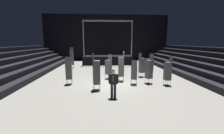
% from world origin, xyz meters
% --- Properties ---
extents(ground_plane, '(22.00, 30.00, 0.10)m').
position_xyz_m(ground_plane, '(0.00, 0.00, -0.05)').
color(ground_plane, gray).
extents(arena_end_wall, '(22.00, 0.30, 8.00)m').
position_xyz_m(arena_end_wall, '(0.00, 15.00, 4.00)').
color(arena_end_wall, black).
rests_on(arena_end_wall, ground_plane).
extents(bleacher_bank_left, '(4.50, 24.00, 2.70)m').
position_xyz_m(bleacher_bank_left, '(-8.75, 1.00, 1.35)').
color(bleacher_bank_left, black).
rests_on(bleacher_bank_left, ground_plane).
extents(bleacher_bank_right, '(4.50, 24.00, 2.70)m').
position_xyz_m(bleacher_bank_right, '(8.75, 1.00, 1.35)').
color(bleacher_bank_right, black).
rests_on(bleacher_bank_right, ground_plane).
extents(stage_riser, '(7.17, 2.70, 6.14)m').
position_xyz_m(stage_riser, '(-0.00, 10.06, 0.71)').
color(stage_riser, black).
rests_on(stage_riser, ground_plane).
extents(man_with_tie, '(0.57, 0.30, 1.71)m').
position_xyz_m(man_with_tie, '(-0.14, -3.10, 0.97)').
color(man_with_tie, black).
rests_on(man_with_tie, ground_plane).
extents(chair_stack_front_left, '(0.50, 0.50, 1.88)m').
position_xyz_m(chair_stack_front_left, '(1.65, -0.42, 0.94)').
color(chair_stack_front_left, '#B2B5BA').
rests_on(chair_stack_front_left, ground_plane).
extents(chair_stack_front_right, '(0.53, 0.53, 2.48)m').
position_xyz_m(chair_stack_front_right, '(-1.17, -1.56, 1.24)').
color(chair_stack_front_right, '#B2B5BA').
rests_on(chair_stack_front_right, ground_plane).
extents(chair_stack_mid_left, '(0.53, 0.53, 2.48)m').
position_xyz_m(chair_stack_mid_left, '(0.79, 0.54, 1.24)').
color(chair_stack_mid_left, '#B2B5BA').
rests_on(chair_stack_mid_left, ground_plane).
extents(chair_stack_mid_right, '(0.48, 0.48, 2.56)m').
position_xyz_m(chair_stack_mid_right, '(-4.62, 7.09, 1.28)').
color(chair_stack_mid_right, '#B2B5BA').
rests_on(chair_stack_mid_right, ground_plane).
extents(chair_stack_mid_centre, '(0.48, 0.48, 2.14)m').
position_xyz_m(chair_stack_mid_centre, '(-3.34, -0.08, 1.07)').
color(chair_stack_mid_centre, '#B2B5BA').
rests_on(chair_stack_mid_centre, ground_plane).
extents(chair_stack_rear_left, '(0.46, 0.46, 2.22)m').
position_xyz_m(chair_stack_rear_left, '(4.11, -0.82, 1.11)').
color(chair_stack_rear_left, '#B2B5BA').
rests_on(chair_stack_rear_left, ground_plane).
extents(chair_stack_rear_right, '(0.55, 0.55, 2.22)m').
position_xyz_m(chair_stack_rear_right, '(2.88, 1.90, 1.11)').
color(chair_stack_rear_right, '#B2B5BA').
rests_on(chair_stack_rear_right, ground_plane).
extents(chair_stack_rear_centre, '(0.56, 0.56, 2.31)m').
position_xyz_m(chair_stack_rear_centre, '(2.87, -0.25, 1.15)').
color(chair_stack_rear_centre, '#B2B5BA').
rests_on(chair_stack_rear_centre, ground_plane).
extents(chair_stack_aisle_left, '(0.62, 0.62, 2.14)m').
position_xyz_m(chair_stack_aisle_left, '(-0.23, 1.43, 1.07)').
color(chair_stack_aisle_left, '#B2B5BA').
rests_on(chair_stack_aisle_left, ground_plane).
extents(equipment_road_case, '(0.95, 0.68, 0.63)m').
position_xyz_m(equipment_road_case, '(4.64, 5.05, 0.31)').
color(equipment_road_case, black).
rests_on(equipment_road_case, ground_plane).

